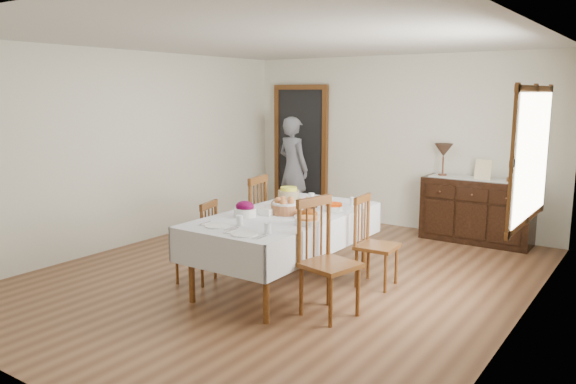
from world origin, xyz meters
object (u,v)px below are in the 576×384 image
Objects in this scene: chair_left_far at (248,219)px; chair_right_near at (325,257)px; dining_table at (285,222)px; sideboard at (477,211)px; person at (293,165)px; table_lamp at (444,151)px; chair_right_far at (373,241)px; chair_left_near at (200,241)px.

chair_right_near is at bearing 52.71° from chair_left_far.
dining_table is 3.16m from sideboard.
chair_right_near is (0.78, -0.48, -0.13)m from dining_table.
person is (-1.71, 2.68, 0.20)m from dining_table.
table_lamp is at bearing 140.85° from chair_left_far.
dining_table is 0.95m from chair_right_far.
chair_left_far is 3.24m from sideboard.
person is (-2.50, 2.17, 0.40)m from chair_right_far.
dining_table is at bearing -102.75° from table_lamp.
chair_right_far reaches higher than sideboard.
chair_left_far is 1.11× the size of chair_right_far.
dining_table is 2.12× the size of chair_left_far.
chair_right_near is 0.62× the size of person.
dining_table is 4.94× the size of table_lamp.
sideboard is (0.40, 3.40, -0.11)m from chair_right_near.
chair_right_far is at bearing 32.84° from dining_table.
chair_left_near is 1.87m from chair_right_far.
chair_left_far is 0.60× the size of person.
person is (-2.50, 3.16, 0.34)m from chair_right_near.
chair_left_far is 2.51m from person.
sideboard is at bearing 132.80° from chair_left_far.
chair_right_far is 0.54× the size of person.
chair_right_near is 2.38× the size of table_lamp.
chair_right_far reaches higher than chair_left_near.
chair_right_far is 2.45m from sideboard.
chair_right_near is 4.04m from person.
dining_table is 3.19m from person.
sideboard is at bearing -160.78° from person.
person reaches higher than sideboard.
person reaches higher than chair_right_far.
person is at bearing 44.92° from chair_right_far.
chair_right_far is 0.66× the size of sideboard.
dining_table is at bearing 136.96° from person.
chair_right_near is 3.43m from sideboard.
chair_left_far reaches higher than sideboard.
dining_table is 2.52× the size of chair_left_near.
chair_left_near is at bearing -9.03° from chair_left_far.
chair_left_far is at bearing 155.47° from dining_table.
chair_right_far is at bearing 153.33° from person.
sideboard is 0.82× the size of person.
table_lamp reaches higher than chair_left_near.
table_lamp is (-0.51, 0.02, 0.79)m from sideboard.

